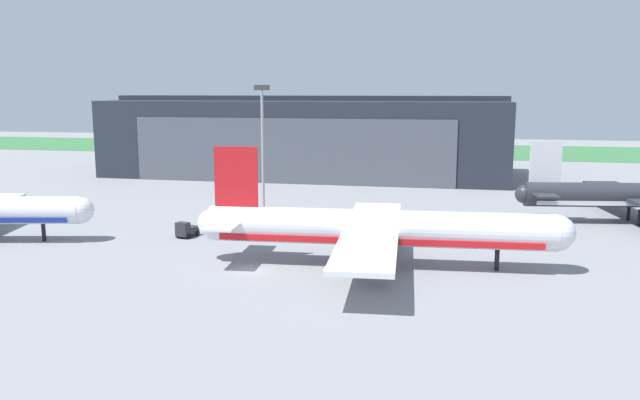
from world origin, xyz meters
TOP-DOWN VIEW (x-y plane):
  - ground_plane at (0.00, 0.00)m, footprint 440.00×440.00m
  - grass_field_strip at (0.00, 158.88)m, footprint 440.00×56.00m
  - maintenance_hangar at (-13.38, 86.01)m, footprint 97.94×33.68m
  - airliner_near_left at (14.49, 5.01)m, footprint 45.37×37.27m
  - stair_truck at (-14.64, 14.51)m, footprint 2.87×3.81m
  - apron_light_mast at (-6.78, 27.26)m, footprint 2.40×0.50m

SIDE VIEW (x-z plane):
  - ground_plane at x=0.00m, z-range 0.00..0.00m
  - grass_field_strip at x=0.00m, z-range 0.00..0.08m
  - stair_truck at x=-14.64m, z-range -0.09..2.25m
  - airliner_near_left at x=14.49m, z-range -2.62..11.74m
  - maintenance_hangar at x=-13.38m, z-range -0.46..19.37m
  - apron_light_mast at x=-6.78m, z-range 1.68..23.64m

